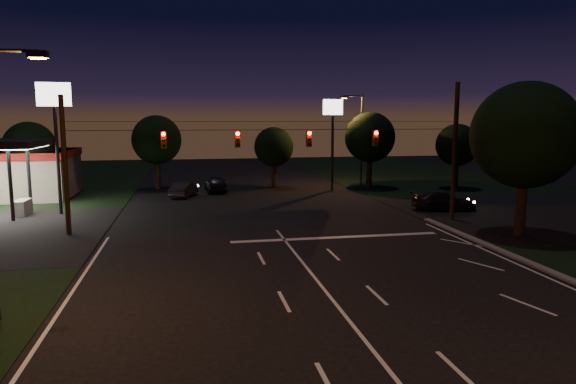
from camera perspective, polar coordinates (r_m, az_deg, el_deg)
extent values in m
plane|color=black|center=(17.94, 6.59, -13.77)|extent=(140.00, 140.00, 0.00)
cube|color=black|center=(41.11, 26.87, -2.07)|extent=(20.00, 16.00, 0.02)
cube|color=silver|center=(29.29, 5.40, -5.04)|extent=(12.00, 0.50, 0.01)
cylinder|color=black|center=(35.90, 17.71, -2.94)|extent=(0.30, 0.30, 9.00)
cylinder|color=black|center=(32.29, -23.13, -4.43)|extent=(0.28, 0.28, 8.00)
cylinder|color=black|center=(31.27, -1.61, 6.93)|extent=(24.00, 0.03, 0.03)
cylinder|color=black|center=(31.26, -1.61, 7.84)|extent=(24.00, 0.02, 0.02)
cube|color=#3F3307|center=(30.89, -13.64, 5.66)|extent=(0.32, 0.26, 1.00)
sphere|color=#FF0705|center=(30.72, -13.68, 6.26)|extent=(0.22, 0.22, 0.22)
sphere|color=black|center=(30.73, -13.66, 5.65)|extent=(0.20, 0.20, 0.20)
sphere|color=black|center=(30.75, -13.63, 5.04)|extent=(0.20, 0.20, 0.20)
cube|color=#3F3307|center=(31.00, -5.64, 5.86)|extent=(0.32, 0.26, 1.00)
sphere|color=#FF0705|center=(30.83, -5.62, 6.46)|extent=(0.22, 0.22, 0.22)
sphere|color=black|center=(30.84, -5.61, 5.85)|extent=(0.20, 0.20, 0.20)
sphere|color=black|center=(30.85, -5.60, 5.24)|extent=(0.20, 0.20, 0.20)
cube|color=#3F3307|center=(31.72, 2.34, 5.95)|extent=(0.32, 0.26, 1.00)
sphere|color=#FF0705|center=(31.55, 2.41, 6.53)|extent=(0.22, 0.22, 0.22)
sphere|color=black|center=(31.56, 2.41, 5.93)|extent=(0.20, 0.20, 0.20)
sphere|color=black|center=(31.58, 2.40, 5.34)|extent=(0.20, 0.20, 0.20)
cube|color=#3F3307|center=(32.98, 9.67, 5.92)|extent=(0.32, 0.26, 1.00)
sphere|color=#FF0705|center=(32.82, 9.78, 6.49)|extent=(0.22, 0.22, 0.22)
sphere|color=black|center=(32.83, 9.77, 5.91)|extent=(0.20, 0.20, 0.20)
sphere|color=black|center=(32.84, 9.75, 5.34)|extent=(0.20, 0.20, 0.20)
cube|color=gray|center=(39.98, -27.42, -1.57)|extent=(0.80, 2.00, 1.10)
cylinder|color=black|center=(37.84, -28.44, 0.69)|extent=(0.24, 0.24, 4.80)
cylinder|color=black|center=(41.65, -26.82, 1.40)|extent=(0.24, 0.24, 4.80)
cylinder|color=black|center=(38.97, -24.20, 3.15)|extent=(0.24, 0.24, 7.50)
cube|color=white|center=(38.89, -24.60, 9.84)|extent=(2.20, 0.30, 1.60)
cylinder|color=black|center=(47.78, 4.95, 4.34)|extent=(0.24, 0.24, 7.00)
cube|color=white|center=(47.69, 5.01, 9.38)|extent=(1.80, 0.30, 1.40)
cylinder|color=black|center=(18.77, -28.79, 13.65)|extent=(1.80, 0.12, 0.12)
cube|color=black|center=(18.52, -26.04, 13.60)|extent=(0.60, 0.35, 0.22)
cube|color=orange|center=(18.51, -26.02, 13.23)|extent=(0.45, 0.25, 0.04)
cylinder|color=black|center=(50.69, 8.16, 5.64)|extent=(0.20, 0.20, 9.00)
cylinder|color=black|center=(50.40, 7.28, 10.53)|extent=(1.80, 0.12, 0.12)
cube|color=black|center=(50.12, 6.28, 10.45)|extent=(0.60, 0.35, 0.22)
cube|color=orange|center=(50.11, 6.28, 10.31)|extent=(0.45, 0.25, 0.04)
cylinder|color=black|center=(32.19, 24.48, -0.93)|extent=(0.60, 0.60, 4.00)
sphere|color=black|center=(31.86, 24.88, 5.76)|extent=(6.00, 6.00, 6.00)
sphere|color=black|center=(32.59, 25.26, 5.46)|extent=(4.50, 4.50, 4.50)
sphere|color=black|center=(31.77, 23.67, 5.59)|extent=(4.20, 4.20, 4.20)
cylinder|color=black|center=(47.89, -26.56, 1.11)|extent=(0.49, 0.49, 3.00)
sphere|color=black|center=(47.67, -26.78, 4.47)|extent=(4.20, 4.20, 4.20)
sphere|color=black|center=(47.87, -26.18, 4.37)|extent=(3.15, 3.15, 3.15)
sphere|color=black|center=(47.99, -27.19, 4.35)|extent=(2.94, 2.94, 2.94)
cylinder|color=black|center=(50.17, -14.27, 2.15)|extent=(0.52, 0.52, 3.25)
sphere|color=black|center=(49.96, -14.40, 5.64)|extent=(4.60, 4.60, 4.60)
sphere|color=black|center=(50.28, -13.84, 5.51)|extent=(3.45, 3.45, 3.45)
sphere|color=black|center=(50.22, -14.90, 5.51)|extent=(3.22, 3.22, 3.22)
cylinder|color=black|center=(49.79, -1.58, 2.07)|extent=(0.47, 0.47, 2.75)
sphere|color=black|center=(49.58, -1.59, 5.04)|extent=(3.80, 3.80, 3.80)
sphere|color=black|center=(49.93, -1.21, 4.93)|extent=(2.85, 2.85, 2.85)
sphere|color=black|center=(49.71, -2.06, 4.95)|extent=(2.66, 2.66, 2.66)
cylinder|color=black|center=(50.12, 9.01, 2.38)|extent=(0.53, 0.53, 3.40)
sphere|color=black|center=(49.90, 9.10, 6.04)|extent=(4.80, 4.80, 4.80)
sphere|color=black|center=(50.41, 9.47, 5.89)|extent=(3.60, 3.60, 3.60)
sphere|color=black|center=(49.97, 8.48, 5.93)|extent=(3.36, 3.36, 3.36)
cylinder|color=black|center=(51.66, 18.14, 1.97)|extent=(0.48, 0.48, 2.90)
sphere|color=black|center=(51.46, 18.28, 4.99)|extent=(4.00, 4.00, 4.00)
sphere|color=black|center=(51.92, 18.50, 4.87)|extent=(3.00, 3.00, 3.00)
sphere|color=black|center=(51.44, 17.78, 4.91)|extent=(2.80, 2.80, 2.80)
imported|color=black|center=(47.52, -8.02, 0.95)|extent=(2.00, 4.55, 1.52)
imported|color=black|center=(44.77, -11.48, 0.28)|extent=(2.52, 4.16, 1.29)
imported|color=black|center=(39.13, 16.93, -1.01)|extent=(4.91, 2.70, 1.35)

